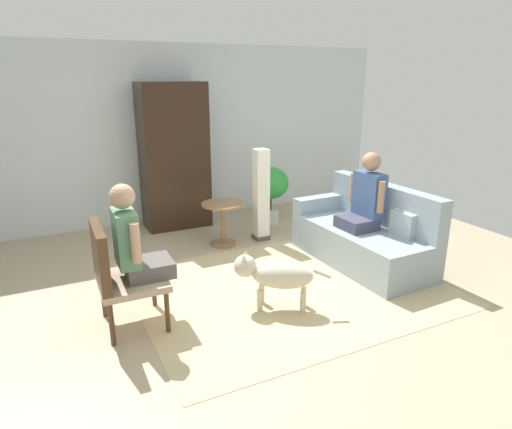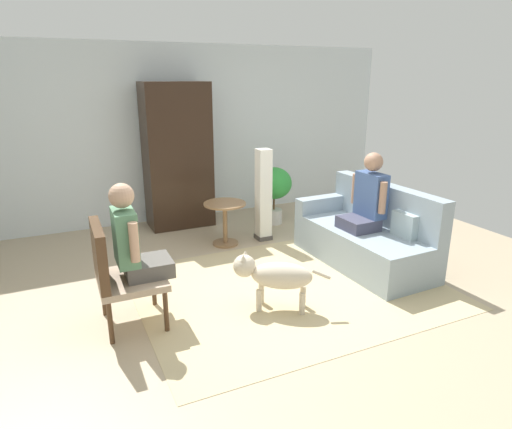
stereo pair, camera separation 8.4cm
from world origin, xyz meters
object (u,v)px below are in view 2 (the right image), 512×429
Objects in this scene: person_on_couch at (367,199)px; armchair at (116,269)px; column_lamp at (263,196)px; dog at (274,275)px; armoire_cabinet at (177,156)px; couch at (366,236)px; round_end_table at (225,218)px; person_on_armchair at (132,241)px; potted_plant at (274,186)px.

armchair is at bearing -175.56° from person_on_couch.
dog is at bearing -112.84° from column_lamp.
armchair is 2.94m from armoire_cabinet.
person_on_couch is at bearing -59.81° from column_lamp.
couch is 3.11× the size of round_end_table.
round_end_table is 0.60m from column_lamp.
couch is at bearing -55.21° from armoire_cabinet.
person_on_armchair is 2.13m from round_end_table.
person_on_couch is 0.42× the size of armoire_cabinet.
armoire_cabinet is at bearing 66.53° from person_on_armchair.
person_on_armchair is 0.41× the size of armoire_cabinet.
column_lamp is (1.99, 1.49, -0.18)m from person_on_armchair.
column_lamp is at bearing 34.55° from armchair.
potted_plant is (-0.28, 1.81, -0.23)m from person_on_couch.
potted_plant is (-0.32, 1.79, 0.26)m from couch.
potted_plant is at bearing 62.83° from dog.
round_end_table is (-1.28, 1.29, -0.43)m from person_on_couch.
column_lamp is (-0.45, -0.55, 0.04)m from potted_plant.
armchair is (-2.93, -0.25, 0.23)m from couch.
column_lamp reaches higher than dog.
armoire_cabinet is (-1.59, 2.37, 0.24)m from person_on_couch.
round_end_table is (1.44, 1.51, -0.42)m from person_on_armchair.
column_lamp is (0.75, 1.79, 0.27)m from dog.
dog is (1.40, -0.30, -0.21)m from armchair.
potted_plant is at bearing 39.90° from person_on_armchair.
armchair is at bearing -116.44° from armoire_cabinet.
armoire_cabinet is (-0.86, 1.12, 0.43)m from column_lamp.
column_lamp is at bearing 36.73° from person_on_armchair.
person_on_armchair is 1.35m from dog.
round_end_table is at bearing -152.20° from potted_plant.
person_on_armchair is 2.49m from column_lamp.
person_on_couch reaches higher than couch.
dog is (-1.52, -0.55, 0.03)m from couch.
armoire_cabinet is at bearing 156.81° from potted_plant.
person_on_armchair is (-2.76, -0.25, 0.47)m from couch.
person_on_couch is 1.54× the size of round_end_table.
column_lamp is at bearing -52.32° from armoire_cabinet.
person_on_couch reaches higher than dog.
person_on_armchair reaches higher than dog.
round_end_table is (-1.32, 1.26, 0.05)m from couch.
round_end_table is at bearing 46.42° from person_on_armchair.
person_on_armchair is at bearing -133.58° from round_end_table.
couch is 2.81m from person_on_armchair.
person_on_couch is 1.02× the size of potted_plant.
couch is 2.24× the size of dog.
armchair reaches higher than potted_plant.
person_on_couch is (-0.04, -0.02, 0.48)m from couch.
column_lamp is at bearing -128.99° from potted_plant.
potted_plant is at bearing 98.90° from person_on_couch.
armoire_cabinet is at bearing 63.56° from armchair.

